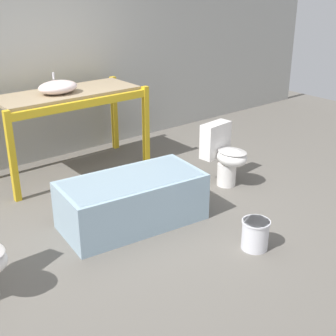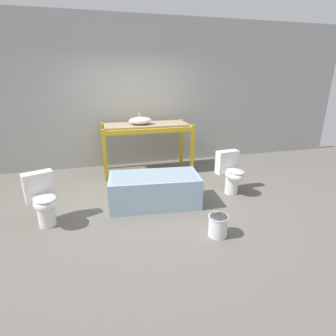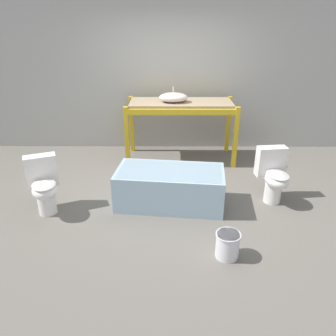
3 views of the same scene
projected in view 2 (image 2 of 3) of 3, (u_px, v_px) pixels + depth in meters
ground_plane at (150, 195)px, 4.61m from camera, size 12.00×12.00×0.00m
warehouse_wall_rear at (131, 94)px, 5.83m from camera, size 10.80×0.08×3.20m
shelving_rack at (147, 131)px, 5.52m from camera, size 1.87×0.83×1.04m
sink_basin at (140, 121)px, 5.37m from camera, size 0.48×0.34×0.24m
bathtub_main at (154, 188)px, 4.21m from camera, size 1.49×0.84×0.50m
toilet_near at (43, 199)px, 3.60m from camera, size 0.53×0.62×0.73m
toilet_far at (231, 172)px, 4.62m from camera, size 0.41×0.57×0.73m
bucket_white at (218, 225)px, 3.40m from camera, size 0.26×0.26×0.28m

